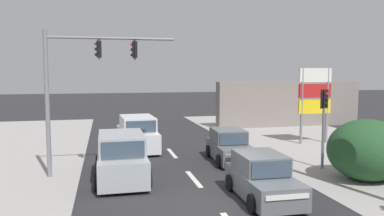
# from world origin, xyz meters

# --- Properties ---
(ground_plane) EXTENTS (140.00, 140.00, 0.00)m
(ground_plane) POSITION_xyz_m (0.00, 0.00, 0.00)
(ground_plane) COLOR #28282B
(lane_dash_mid) EXTENTS (0.20, 2.40, 0.01)m
(lane_dash_mid) POSITION_xyz_m (0.00, 3.00, 0.00)
(lane_dash_mid) COLOR silver
(lane_dash_mid) RESTS_ON ground
(lane_dash_far) EXTENTS (0.20, 2.40, 0.01)m
(lane_dash_far) POSITION_xyz_m (0.00, 8.00, 0.00)
(lane_dash_far) COLOR silver
(lane_dash_far) RESTS_ON ground
(traffic_signal_mast) EXTENTS (5.29, 0.45, 6.00)m
(traffic_signal_mast) POSITION_xyz_m (-4.41, 4.58, 4.15)
(traffic_signal_mast) COLOR slate
(traffic_signal_mast) RESTS_ON ground
(pedestal_signal_right_kerb) EXTENTS (0.43, 0.31, 3.56)m
(pedestal_signal_right_kerb) POSITION_xyz_m (5.97, 3.24, 2.42)
(pedestal_signal_right_kerb) COLOR slate
(pedestal_signal_right_kerb) RESTS_ON ground
(shopping_plaza_sign) EXTENTS (2.10, 0.16, 4.60)m
(shopping_plaza_sign) POSITION_xyz_m (8.90, 8.82, 2.98)
(shopping_plaza_sign) COLOR slate
(shopping_plaza_sign) RESTS_ON ground
(roadside_bush) EXTENTS (3.31, 2.84, 2.46)m
(roadside_bush) POSITION_xyz_m (6.80, 1.16, 1.16)
(roadside_bush) COLOR #234C28
(roadside_bush) RESTS_ON ground
(shopfront_wall_far) EXTENTS (12.00, 1.00, 3.60)m
(shopfront_wall_far) POSITION_xyz_m (11.00, 16.00, 1.80)
(shopfront_wall_far) COLOR gray
(shopfront_wall_far) RESTS_ON ground
(suv_crossing_left) EXTENTS (2.24, 4.62, 1.90)m
(suv_crossing_left) POSITION_xyz_m (-1.72, 9.32, 0.88)
(suv_crossing_left) COLOR silver
(suv_crossing_left) RESTS_ON ground
(hatchback_oncoming_mid) EXTENTS (1.85, 3.67, 1.53)m
(hatchback_oncoming_mid) POSITION_xyz_m (1.71, 0.16, 0.70)
(hatchback_oncoming_mid) COLOR slate
(hatchback_oncoming_mid) RESTS_ON ground
(suv_receding_far) EXTENTS (2.07, 4.55, 1.90)m
(suv_receding_far) POSITION_xyz_m (-2.85, 3.61, 0.88)
(suv_receding_far) COLOR #A3A8AD
(suv_receding_far) RESTS_ON ground
(hatchback_oncoming_near) EXTENTS (1.94, 3.72, 1.53)m
(hatchback_oncoming_near) POSITION_xyz_m (2.42, 5.67, 0.70)
(hatchback_oncoming_near) COLOR slate
(hatchback_oncoming_near) RESTS_ON ground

